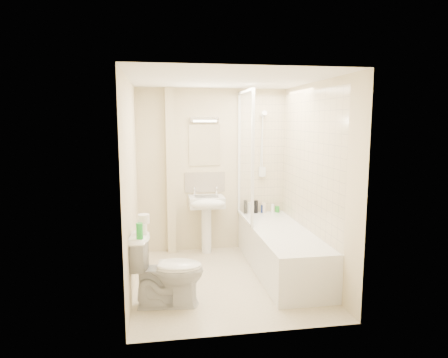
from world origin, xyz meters
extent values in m
plane|color=beige|center=(0.00, 0.00, 0.00)|extent=(2.50, 2.50, 0.00)
cube|color=beige|center=(0.00, 1.25, 1.20)|extent=(2.20, 0.02, 2.40)
cube|color=beige|center=(-1.10, 0.00, 1.20)|extent=(0.02, 2.50, 2.40)
cube|color=beige|center=(1.10, 0.00, 1.20)|extent=(0.02, 2.50, 2.40)
cube|color=white|center=(0.00, 0.00, 2.40)|extent=(2.20, 2.50, 0.02)
cube|color=beige|center=(0.75, 1.24, 1.42)|extent=(0.70, 0.01, 1.75)
cube|color=beige|center=(1.09, 0.20, 1.42)|extent=(0.01, 2.10, 1.75)
cube|color=beige|center=(-0.62, 1.19, 1.20)|extent=(0.12, 0.12, 2.40)
cube|color=beige|center=(-0.12, 1.24, 1.03)|extent=(0.60, 0.02, 0.30)
cube|color=white|center=(-0.12, 1.24, 1.58)|extent=(0.46, 0.01, 0.60)
cube|color=silver|center=(-0.12, 1.22, 1.95)|extent=(0.42, 0.07, 0.07)
cube|color=white|center=(0.75, 0.20, 0.28)|extent=(0.70, 2.10, 0.55)
cube|color=white|center=(0.75, 0.20, 0.49)|extent=(0.56, 1.96, 0.05)
cube|color=white|center=(0.40, 0.80, 1.45)|extent=(0.01, 0.90, 1.80)
cube|color=white|center=(0.40, 1.23, 1.45)|extent=(0.04, 0.04, 1.80)
cube|color=white|center=(0.40, 0.35, 1.45)|extent=(0.04, 0.04, 1.80)
cube|color=white|center=(0.40, 0.80, 2.33)|extent=(0.04, 0.90, 0.04)
cube|color=white|center=(0.40, 0.80, 0.57)|extent=(0.04, 0.90, 0.03)
cylinder|color=white|center=(0.75, 1.22, 1.55)|extent=(0.02, 0.02, 0.90)
cylinder|color=white|center=(0.75, 1.22, 1.10)|extent=(0.05, 0.05, 0.02)
cylinder|color=white|center=(0.75, 1.22, 2.00)|extent=(0.05, 0.05, 0.02)
cylinder|color=white|center=(0.75, 1.15, 2.03)|extent=(0.08, 0.11, 0.11)
cube|color=white|center=(0.75, 1.21, 1.17)|extent=(0.10, 0.05, 0.14)
cylinder|color=white|center=(0.73, 1.19, 1.60)|extent=(0.01, 0.13, 0.84)
cylinder|color=white|center=(-0.12, 1.08, 0.34)|extent=(0.14, 0.14, 0.68)
cube|color=white|center=(-0.12, 1.05, 0.77)|extent=(0.50, 0.39, 0.15)
ellipsoid|color=white|center=(-0.12, 0.88, 0.77)|extent=(0.50, 0.21, 0.15)
cube|color=silver|center=(-0.12, 1.05, 0.83)|extent=(0.35, 0.25, 0.04)
cylinder|color=white|center=(-0.28, 1.16, 0.90)|extent=(0.03, 0.03, 0.10)
cylinder|color=white|center=(0.05, 1.16, 0.90)|extent=(0.03, 0.03, 0.10)
sphere|color=white|center=(-0.28, 1.16, 0.95)|extent=(0.04, 0.04, 0.04)
sphere|color=white|center=(0.05, 1.16, 0.95)|extent=(0.04, 0.04, 0.04)
cylinder|color=black|center=(0.49, 1.16, 0.65)|extent=(0.05, 0.05, 0.20)
cylinder|color=silver|center=(0.55, 1.16, 0.63)|extent=(0.06, 0.06, 0.16)
cylinder|color=black|center=(0.65, 1.16, 0.65)|extent=(0.07, 0.07, 0.19)
cylinder|color=navy|center=(0.75, 1.16, 0.61)|extent=(0.05, 0.05, 0.12)
cylinder|color=beige|center=(0.77, 1.16, 0.63)|extent=(0.06, 0.06, 0.15)
cylinder|color=white|center=(0.91, 1.16, 0.61)|extent=(0.05, 0.05, 0.13)
cylinder|color=green|center=(0.99, 1.16, 0.60)|extent=(0.07, 0.07, 0.09)
imported|color=white|center=(-0.72, -0.54, 0.38)|extent=(0.58, 0.84, 0.77)
cylinder|color=white|center=(-0.97, -0.48, 0.82)|extent=(0.10, 0.10, 0.10)
cylinder|color=white|center=(-0.95, -0.44, 0.92)|extent=(0.12, 0.12, 0.10)
cylinder|color=green|center=(-0.99, -0.65, 0.85)|extent=(0.07, 0.07, 0.16)
camera|label=1|loc=(-0.78, -4.59, 1.94)|focal=32.00mm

